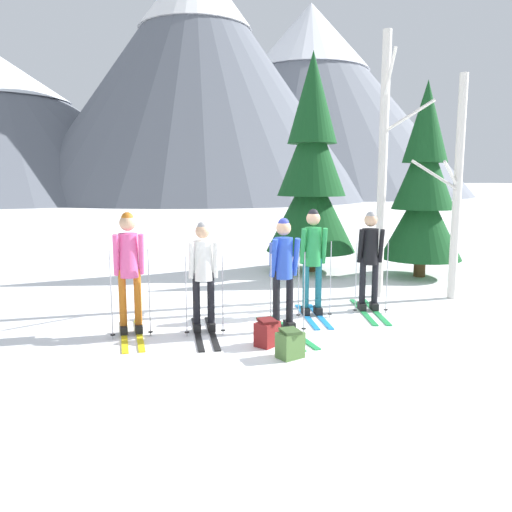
# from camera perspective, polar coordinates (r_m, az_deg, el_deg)

# --- Properties ---
(ground_plane) EXTENTS (400.00, 400.00, 0.00)m
(ground_plane) POSITION_cam_1_polar(r_m,az_deg,el_deg) (8.19, 1.07, -7.83)
(ground_plane) COLOR white
(skier_in_pink) EXTENTS (0.61, 1.64, 1.84)m
(skier_in_pink) POSITION_cam_1_polar(r_m,az_deg,el_deg) (7.79, -13.99, -0.99)
(skier_in_pink) COLOR yellow
(skier_in_pink) RESTS_ON ground
(skier_in_white) EXTENTS (0.61, 1.73, 1.69)m
(skier_in_white) POSITION_cam_1_polar(r_m,az_deg,el_deg) (7.71, -5.90, -1.86)
(skier_in_white) COLOR black
(skier_in_white) RESTS_ON ground
(skier_in_blue) EXTENTS (0.61, 1.80, 1.74)m
(skier_in_blue) POSITION_cam_1_polar(r_m,az_deg,el_deg) (7.73, 3.03, -1.37)
(skier_in_blue) COLOR green
(skier_in_blue) RESTS_ON ground
(skier_in_green) EXTENTS (0.66, 1.62, 1.82)m
(skier_in_green) POSITION_cam_1_polar(r_m,az_deg,el_deg) (8.67, 6.32, 0.10)
(skier_in_green) COLOR #1E84D1
(skier_in_green) RESTS_ON ground
(skier_in_black) EXTENTS (0.85, 1.77, 1.76)m
(skier_in_black) POSITION_cam_1_polar(r_m,az_deg,el_deg) (9.13, 12.57, -0.09)
(skier_in_black) COLOR green
(skier_in_black) RESTS_ON ground
(pine_tree_near) EXTENTS (1.88, 1.88, 4.54)m
(pine_tree_near) POSITION_cam_1_polar(r_m,az_deg,el_deg) (12.62, 18.17, 7.11)
(pine_tree_near) COLOR #51381E
(pine_tree_near) RESTS_ON ground
(pine_tree_mid) EXTENTS (2.22, 2.22, 5.35)m
(pine_tree_mid) POSITION_cam_1_polar(r_m,az_deg,el_deg) (12.82, 6.22, 9.16)
(pine_tree_mid) COLOR #51381E
(pine_tree_mid) RESTS_ON ground
(birch_tree_tall) EXTENTS (0.92, 0.75, 5.05)m
(birch_tree_tall) POSITION_cam_1_polar(r_m,az_deg,el_deg) (10.22, 14.02, 9.87)
(birch_tree_tall) COLOR silver
(birch_tree_tall) RESTS_ON ground
(birch_tree_slender) EXTENTS (0.65, 0.85, 4.24)m
(birch_tree_slender) POSITION_cam_1_polar(r_m,az_deg,el_deg) (10.49, 21.49, 7.03)
(birch_tree_slender) COLOR silver
(birch_tree_slender) RESTS_ON ground
(backpack_on_snow_front) EXTENTS (0.40, 0.37, 0.38)m
(backpack_on_snow_front) POSITION_cam_1_polar(r_m,az_deg,el_deg) (7.22, 1.27, -8.56)
(backpack_on_snow_front) COLOR maroon
(backpack_on_snow_front) RESTS_ON ground
(backpack_on_snow_beside) EXTENTS (0.37, 0.32, 0.38)m
(backpack_on_snow_beside) POSITION_cam_1_polar(r_m,az_deg,el_deg) (6.77, 3.83, -9.76)
(backpack_on_snow_beside) COLOR #4C7238
(backpack_on_snow_beside) RESTS_ON ground
(mountain_ridge_distant) EXTENTS (93.42, 52.07, 26.12)m
(mountain_ridge_distant) POSITION_cam_1_polar(r_m,az_deg,el_deg) (65.17, -11.12, 16.58)
(mountain_ridge_distant) COLOR gray
(mountain_ridge_distant) RESTS_ON ground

